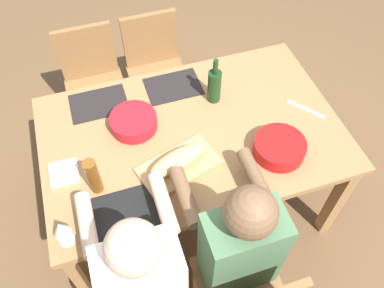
{
  "coord_description": "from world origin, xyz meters",
  "views": [
    {
      "loc": [
        -0.41,
        -1.27,
        2.41
      ],
      "look_at": [
        0.0,
        0.0,
        0.63
      ],
      "focal_mm": 37.11,
      "sensor_mm": 36.0,
      "label": 1
    }
  ],
  "objects_px": {
    "dining_table": "(192,141)",
    "chair_far_center": "(156,67)",
    "bread_loaf": "(178,160)",
    "napkin_stack": "(64,173)",
    "serving_bowl_pasta": "(280,147)",
    "wine_glass": "(61,229)",
    "serving_bowl_salad": "(133,121)",
    "diner_near_left": "(142,275)",
    "beer_bottle": "(93,176)",
    "chair_far_left": "(94,80)",
    "cutting_board": "(179,166)",
    "diner_near_center": "(237,245)",
    "wine_bottle": "(214,85)"
  },
  "relations": [
    {
      "from": "dining_table",
      "to": "wine_bottle",
      "type": "distance_m",
      "value": 0.33
    },
    {
      "from": "cutting_board",
      "to": "chair_far_center",
      "type": "bearing_deg",
      "value": 82.56
    },
    {
      "from": "diner_near_left",
      "to": "bread_loaf",
      "type": "bearing_deg",
      "value": 56.13
    },
    {
      "from": "dining_table",
      "to": "napkin_stack",
      "type": "bearing_deg",
      "value": -174.88
    },
    {
      "from": "serving_bowl_salad",
      "to": "cutting_board",
      "type": "xyz_separation_m",
      "value": [
        0.15,
        -0.33,
        -0.03
      ]
    },
    {
      "from": "dining_table",
      "to": "chair_far_center",
      "type": "bearing_deg",
      "value": 90.0
    },
    {
      "from": "serving_bowl_pasta",
      "to": "wine_glass",
      "type": "height_order",
      "value": "wine_glass"
    },
    {
      "from": "chair_far_center",
      "to": "wine_glass",
      "type": "xyz_separation_m",
      "value": [
        -0.72,
        -1.26,
        0.37
      ]
    },
    {
      "from": "wine_bottle",
      "to": "wine_glass",
      "type": "distance_m",
      "value": 1.1
    },
    {
      "from": "diner_near_left",
      "to": "bread_loaf",
      "type": "relative_size",
      "value": 3.75
    },
    {
      "from": "chair_far_center",
      "to": "dining_table",
      "type": "bearing_deg",
      "value": -90.0
    },
    {
      "from": "serving_bowl_salad",
      "to": "diner_near_center",
      "type": "bearing_deg",
      "value": -69.9
    },
    {
      "from": "napkin_stack",
      "to": "diner_near_left",
      "type": "bearing_deg",
      "value": -67.56
    },
    {
      "from": "chair_far_center",
      "to": "serving_bowl_pasta",
      "type": "xyz_separation_m",
      "value": [
        0.38,
        -1.11,
        0.3
      ]
    },
    {
      "from": "bread_loaf",
      "to": "napkin_stack",
      "type": "bearing_deg",
      "value": 166.27
    },
    {
      "from": "diner_near_left",
      "to": "serving_bowl_salad",
      "type": "height_order",
      "value": "diner_near_left"
    },
    {
      "from": "dining_table",
      "to": "diner_near_center",
      "type": "xyz_separation_m",
      "value": [
        0.0,
        -0.66,
        0.04
      ]
    },
    {
      "from": "serving_bowl_pasta",
      "to": "diner_near_left",
      "type": "bearing_deg",
      "value": -154.87
    },
    {
      "from": "bread_loaf",
      "to": "dining_table",
      "type": "bearing_deg",
      "value": 55.52
    },
    {
      "from": "dining_table",
      "to": "wine_glass",
      "type": "height_order",
      "value": "wine_glass"
    },
    {
      "from": "serving_bowl_salad",
      "to": "bread_loaf",
      "type": "height_order",
      "value": "bread_loaf"
    },
    {
      "from": "dining_table",
      "to": "serving_bowl_pasta",
      "type": "bearing_deg",
      "value": -34.97
    },
    {
      "from": "wine_bottle",
      "to": "diner_near_center",
      "type": "bearing_deg",
      "value": -102.84
    },
    {
      "from": "chair_far_center",
      "to": "diner_near_left",
      "type": "height_order",
      "value": "diner_near_left"
    },
    {
      "from": "chair_far_left",
      "to": "cutting_board",
      "type": "relative_size",
      "value": 2.12
    },
    {
      "from": "dining_table",
      "to": "wine_glass",
      "type": "distance_m",
      "value": 0.86
    },
    {
      "from": "serving_bowl_salad",
      "to": "beer_bottle",
      "type": "distance_m",
      "value": 0.42
    },
    {
      "from": "chair_far_center",
      "to": "beer_bottle",
      "type": "height_order",
      "value": "beer_bottle"
    },
    {
      "from": "dining_table",
      "to": "chair_far_center",
      "type": "relative_size",
      "value": 1.9
    },
    {
      "from": "diner_near_center",
      "to": "bread_loaf",
      "type": "xyz_separation_m",
      "value": [
        -0.14,
        0.46,
        0.11
      ]
    },
    {
      "from": "cutting_board",
      "to": "napkin_stack",
      "type": "xyz_separation_m",
      "value": [
        -0.55,
        0.14,
        0.0
      ]
    },
    {
      "from": "diner_near_left",
      "to": "napkin_stack",
      "type": "bearing_deg",
      "value": 112.44
    },
    {
      "from": "serving_bowl_salad",
      "to": "napkin_stack",
      "type": "xyz_separation_m",
      "value": [
        -0.4,
        -0.19,
        -0.03
      ]
    },
    {
      "from": "diner_near_center",
      "to": "serving_bowl_pasta",
      "type": "distance_m",
      "value": 0.55
    },
    {
      "from": "serving_bowl_salad",
      "to": "wine_glass",
      "type": "distance_m",
      "value": 0.7
    },
    {
      "from": "chair_far_left",
      "to": "wine_glass",
      "type": "height_order",
      "value": "wine_glass"
    },
    {
      "from": "chair_far_left",
      "to": "bread_loaf",
      "type": "xyz_separation_m",
      "value": [
        0.31,
        -1.04,
        0.32
      ]
    },
    {
      "from": "serving_bowl_salad",
      "to": "diner_near_left",
      "type": "bearing_deg",
      "value": -101.15
    },
    {
      "from": "diner_near_center",
      "to": "chair_far_left",
      "type": "bearing_deg",
      "value": 106.51
    },
    {
      "from": "dining_table",
      "to": "beer_bottle",
      "type": "distance_m",
      "value": 0.61
    },
    {
      "from": "chair_far_left",
      "to": "beer_bottle",
      "type": "bearing_deg",
      "value": -95.63
    },
    {
      "from": "dining_table",
      "to": "chair_far_left",
      "type": "xyz_separation_m",
      "value": [
        -0.44,
        0.84,
        -0.17
      ]
    },
    {
      "from": "wine_glass",
      "to": "bread_loaf",
      "type": "bearing_deg",
      "value": 20.94
    },
    {
      "from": "diner_near_left",
      "to": "cutting_board",
      "type": "xyz_separation_m",
      "value": [
        0.31,
        0.46,
        0.05
      ]
    },
    {
      "from": "diner_near_left",
      "to": "napkin_stack",
      "type": "xyz_separation_m",
      "value": [
        -0.25,
        0.59,
        0.05
      ]
    },
    {
      "from": "chair_far_left",
      "to": "chair_far_center",
      "type": "xyz_separation_m",
      "value": [
        0.44,
        0.0,
        0.0
      ]
    },
    {
      "from": "chair_far_left",
      "to": "serving_bowl_pasta",
      "type": "relative_size",
      "value": 3.18
    },
    {
      "from": "dining_table",
      "to": "cutting_board",
      "type": "xyz_separation_m",
      "value": [
        -0.14,
        -0.2,
        0.09
      ]
    },
    {
      "from": "wine_glass",
      "to": "diner_near_left",
      "type": "bearing_deg",
      "value": -40.52
    },
    {
      "from": "chair_far_center",
      "to": "serving_bowl_salad",
      "type": "distance_m",
      "value": 0.82
    }
  ]
}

